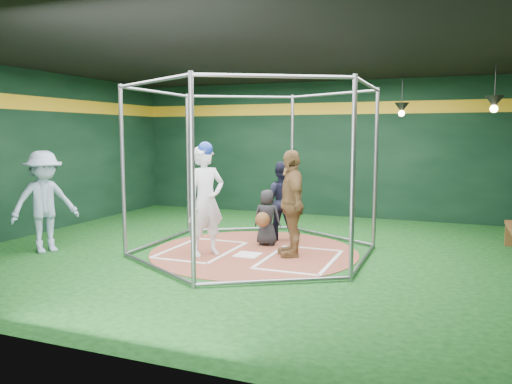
% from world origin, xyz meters
% --- Properties ---
extents(room_shell, '(10.10, 9.10, 3.53)m').
position_xyz_m(room_shell, '(0.00, 0.01, 1.75)').
color(room_shell, '#0D3A0F').
rests_on(room_shell, ground).
extents(clay_disc, '(3.80, 3.80, 0.01)m').
position_xyz_m(clay_disc, '(0.00, 0.00, 0.01)').
color(clay_disc, brown).
rests_on(clay_disc, ground).
extents(home_plate, '(0.43, 0.43, 0.01)m').
position_xyz_m(home_plate, '(0.00, -0.30, 0.02)').
color(home_plate, white).
rests_on(home_plate, clay_disc).
extents(batter_box_left, '(1.17, 1.77, 0.01)m').
position_xyz_m(batter_box_left, '(-0.95, -0.25, 0.02)').
color(batter_box_left, white).
rests_on(batter_box_left, clay_disc).
extents(batter_box_right, '(1.17, 1.77, 0.01)m').
position_xyz_m(batter_box_right, '(0.95, -0.25, 0.02)').
color(batter_box_right, white).
rests_on(batter_box_right, clay_disc).
extents(batting_cage, '(4.05, 4.67, 3.00)m').
position_xyz_m(batting_cage, '(-0.00, -0.00, 1.50)').
color(batting_cage, gray).
rests_on(batting_cage, ground).
extents(pendant_lamp_near, '(0.34, 0.34, 0.90)m').
position_xyz_m(pendant_lamp_near, '(2.20, 3.60, 2.74)').
color(pendant_lamp_near, black).
rests_on(pendant_lamp_near, room_shell).
extents(pendant_lamp_far, '(0.34, 0.34, 0.90)m').
position_xyz_m(pendant_lamp_far, '(4.00, 2.00, 2.74)').
color(pendant_lamp_far, black).
rests_on(pendant_lamp_far, room_shell).
extents(batter_figure, '(0.78, 0.85, 2.01)m').
position_xyz_m(batter_figure, '(-0.70, -0.55, 1.01)').
color(batter_figure, silver).
rests_on(batter_figure, clay_disc).
extents(visitor_leopard, '(0.93, 1.18, 1.87)m').
position_xyz_m(visitor_leopard, '(0.72, -0.02, 0.95)').
color(visitor_leopard, '#A27A45').
rests_on(visitor_leopard, clay_disc).
extents(catcher_figure, '(0.56, 0.59, 1.08)m').
position_xyz_m(catcher_figure, '(0.03, 0.58, 0.55)').
color(catcher_figure, black).
rests_on(catcher_figure, clay_disc).
extents(umpire, '(0.85, 0.70, 1.59)m').
position_xyz_m(umpire, '(0.11, 1.20, 0.81)').
color(umpire, black).
rests_on(umpire, clay_disc).
extents(bystander_blue, '(1.17, 1.38, 1.86)m').
position_xyz_m(bystander_blue, '(-3.57, -1.36, 0.93)').
color(bystander_blue, '#8CA1B9').
rests_on(bystander_blue, ground).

